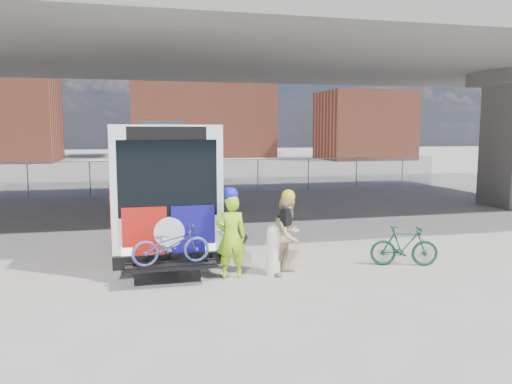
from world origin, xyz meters
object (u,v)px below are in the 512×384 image
object	(u,v)px
bollard	(273,248)
bike_parked	(404,246)
cyclist_hivis	(231,234)
cyclist_tan	(288,234)
bus	(156,169)

from	to	relation	value
bollard	bike_parked	xyz separation A→B (m)	(3.45, 0.00, -0.14)
bollard	cyclist_hivis	size ratio (longest dim) A/B	0.57
cyclist_hivis	bike_parked	distance (m)	4.49
cyclist_tan	bike_parked	world-z (taller)	cyclist_tan
bus	bike_parked	distance (m)	8.76
cyclist_hivis	cyclist_tan	xyz separation A→B (m)	(1.38, -0.00, -0.07)
bollard	cyclist_hivis	bearing A→B (deg)	-180.00
cyclist_hivis	bike_parked	size ratio (longest dim) A/B	1.26
cyclist_tan	bollard	bearing A→B (deg)	136.75
bollard	cyclist_tan	bearing A→B (deg)	-0.33
bus	bollard	bearing A→B (deg)	-69.17
bus	cyclist_tan	size ratio (longest dim) A/B	6.35
cyclist_hivis	bike_parked	bearing A→B (deg)	-178.24
bus	cyclist_hivis	distance (m)	6.57
bollard	cyclist_tan	size ratio (longest dim) A/B	0.59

